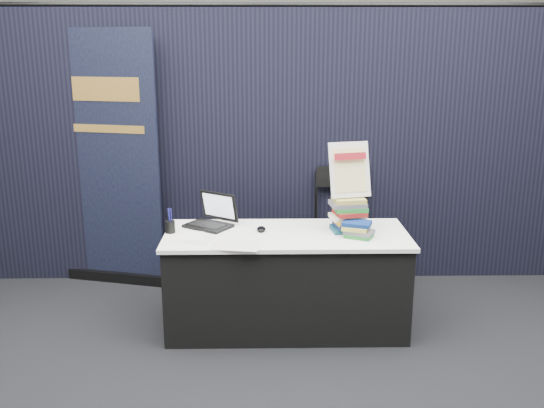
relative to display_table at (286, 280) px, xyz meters
The scene contains 15 objects.
floor 0.67m from the display_table, 90.00° to the right, with size 8.00×8.00×0.00m, color black.
wall_back 3.71m from the display_table, 90.00° to the left, with size 8.00×0.02×3.50m, color #A5A39C.
drape_partition 1.33m from the display_table, 90.00° to the left, with size 6.00×0.08×2.40m, color black.
display_table is the anchor object (origin of this frame).
laptop 0.76m from the display_table, 161.05° to the left, with size 0.40×0.42×0.25m.
mouse 0.44m from the display_table, 164.15° to the left, with size 0.07×0.11×0.03m, color black.
brochure_left 0.84m from the display_table, behind, with size 0.29×0.21×0.00m, color white.
brochure_mid 0.78m from the display_table, 167.99° to the right, with size 0.27×0.19×0.00m, color silver.
brochure_right 0.59m from the display_table, 142.42° to the right, with size 0.33×0.23×0.00m, color silver.
pen_cup 0.96m from the display_table, behind, with size 0.07×0.07×0.10m, color black.
book_stack_tall 0.69m from the display_table, ahead, with size 0.26×0.21×0.26m.
book_stack_short 0.68m from the display_table, 10.85° to the right, with size 0.24×0.22×0.11m.
info_sign 0.95m from the display_table, 10.03° to the left, with size 0.33×0.19×0.42m.
pullup_banner 1.88m from the display_table, 147.69° to the left, with size 0.94×0.33×2.24m.
stacking_chair 0.96m from the display_table, 55.38° to the left, with size 0.49×0.50×1.06m.
Camera 1 is at (-0.18, -3.72, 2.11)m, focal length 40.00 mm.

